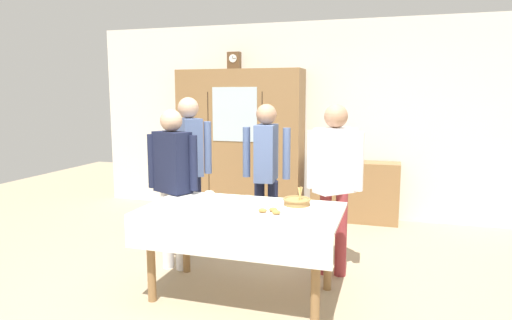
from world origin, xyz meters
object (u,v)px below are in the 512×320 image
dining_table (241,222)px  tea_cup_mid_left (305,218)px  spoon_back_edge (187,197)px  person_beside_shelf (266,164)px  tea_cup_mid_right (193,201)px  bread_basket (297,201)px  book_stack (356,159)px  person_behind_table_left (173,174)px  spoon_center (319,212)px  person_by_cabinet (189,158)px  pastry_plate (270,213)px  person_behind_table_right (335,173)px  tea_cup_far_left (209,195)px  tea_cup_far_right (247,200)px  mantel_clock (234,61)px  spoon_mid_left (213,209)px  bookshelf_low (355,191)px  wall_cabinet (240,143)px

dining_table → tea_cup_mid_left: tea_cup_mid_left is taller
spoon_back_edge → person_beside_shelf: size_ratio=0.07×
tea_cup_mid_right → bread_basket: bread_basket is taller
book_stack → person_behind_table_left: size_ratio=0.12×
spoon_center → person_by_cabinet: (-1.58, 0.92, 0.25)m
pastry_plate → tea_cup_mid_left: bearing=-21.5°
person_behind_table_right → person_beside_shelf: 0.87m
tea_cup_mid_right → spoon_back_edge: (-0.16, 0.20, -0.02)m
tea_cup_far_left → tea_cup_far_right: (0.39, -0.08, 0.00)m
tea_cup_far_left → pastry_plate: (0.68, -0.39, -0.02)m
bread_basket → mantel_clock: bearing=121.1°
tea_cup_mid_left → spoon_mid_left: 0.80m
spoon_center → tea_cup_far_right: bearing=168.2°
dining_table → tea_cup_far_right: 0.26m
tea_cup_mid_left → bookshelf_low: bearing=87.2°
tea_cup_far_right → person_by_cabinet: (-0.92, 0.79, 0.23)m
tea_cup_far_right → spoon_back_edge: size_ratio=1.09×
book_stack → pastry_plate: 2.77m
spoon_center → person_by_cabinet: person_by_cabinet is taller
person_behind_table_left → person_by_cabinet: (-0.11, 0.60, 0.08)m
tea_cup_far_right → bread_basket: bread_basket is taller
bread_basket → spoon_center: 0.30m
tea_cup_mid_right → person_behind_table_left: size_ratio=0.08×
mantel_clock → spoon_center: bearing=-57.1°
pastry_plate → wall_cabinet: bearing=113.7°
bookshelf_low → tea_cup_far_left: 2.63m
book_stack → mantel_clock: bearing=-178.3°
tea_cup_mid_left → spoon_back_edge: 1.27m
wall_cabinet → spoon_center: size_ratio=17.23×
wall_cabinet → bread_basket: bearing=-60.4°
wall_cabinet → tea_cup_mid_left: bearing=-62.2°
spoon_center → spoon_mid_left: 0.87m
wall_cabinet → person_by_cabinet: 1.59m
tea_cup_far_left → wall_cabinet: bearing=102.2°
book_stack → person_by_cabinet: person_by_cabinet is taller
person_beside_shelf → person_behind_table_left: bearing=-136.0°
tea_cup_mid_right → spoon_back_edge: bearing=127.9°
mantel_clock → tea_cup_far_left: 2.74m
spoon_center → person_behind_table_right: bearing=86.7°
dining_table → bookshelf_low: bearing=74.8°
spoon_back_edge → person_by_cabinet: size_ratio=0.07×
tea_cup_far_right → bread_basket: (0.43, 0.05, 0.01)m
wall_cabinet → person_behind_table_right: 2.46m
wall_cabinet → book_stack: size_ratio=10.94×
spoon_back_edge → spoon_mid_left: (0.39, -0.33, 0.00)m
tea_cup_mid_left → person_behind_table_left: bearing=156.3°
person_behind_table_right → person_by_cabinet: (-1.61, 0.29, 0.04)m
bread_basket → person_behind_table_left: bearing=174.0°
spoon_back_edge → spoon_center: size_ratio=1.00×
person_behind_table_right → person_by_cabinet: size_ratio=0.97×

